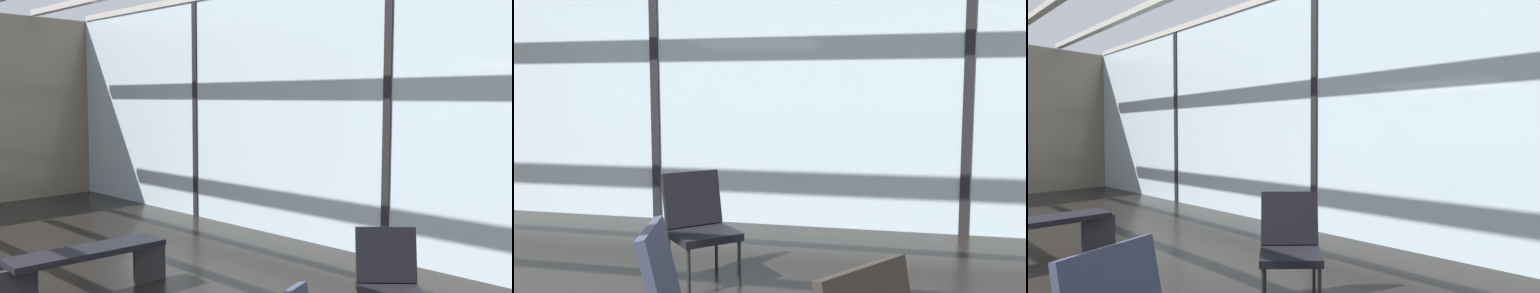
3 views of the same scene
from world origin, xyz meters
The scene contains 5 objects.
glass_curtain_wall centered at (0.00, 5.20, 1.70)m, with size 14.00×0.08×3.40m, color silver.
window_mullion_0 centered at (-3.50, 5.20, 1.70)m, with size 0.10×0.12×3.40m, color black.
window_mullion_1 centered at (0.00, 5.20, 1.70)m, with size 0.10×0.12×3.40m, color black.
lounge_chair_0 centered at (1.23, 3.25, 0.49)m, with size 0.71×0.71×0.87m.
waiting_bench centered at (-1.33, 2.07, 0.36)m, with size 0.49×1.70×0.47m.
Camera 1 is at (3.58, -0.58, 1.91)m, focal length 40.08 mm.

